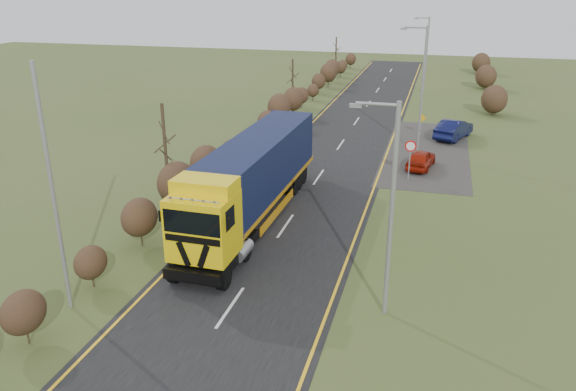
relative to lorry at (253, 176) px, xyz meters
The scene contains 14 objects.
ground 5.32m from the lorry, 67.08° to the right, with size 160.00×160.00×0.00m, color #3E4F22.
road 6.44m from the lorry, 72.04° to the left, with size 8.00×120.00×0.02m, color black.
layby 17.91m from the lorry, 61.98° to the left, with size 6.00×18.00×0.02m, color #2C2A27.
lane_markings 6.16m from the lorry, 71.08° to the left, with size 7.52×116.00×0.01m.
hedgerow 5.54m from the lorry, 139.49° to the left, with size 2.24×102.04×6.05m.
lorry is the anchor object (origin of this frame).
car_red_hatchback 14.06m from the lorry, 54.66° to the left, with size 1.48×3.67×1.25m, color #921707.
car_blue_sedan 22.39m from the lorry, 62.79° to the left, with size 1.63×4.67×1.54m, color #090D33.
streetlight_near 10.56m from the lorry, 43.35° to the right, with size 1.74×0.18×8.12m.
streetlight_mid 17.33m from the lorry, 63.99° to the left, with size 1.91×0.18×8.99m.
streetlight_far 40.49m from the lorry, 80.17° to the left, with size 1.76×0.18×8.23m.
left_pole 10.98m from the lorry, 112.84° to the right, with size 0.16×0.16×9.39m, color gray.
speed_sign 11.44m from the lorry, 49.39° to the left, with size 0.72×0.10×2.60m.
warning_board 21.69m from the lorry, 69.35° to the left, with size 0.68×0.11×1.77m.
Camera 1 is at (7.09, -21.49, 11.82)m, focal length 35.00 mm.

